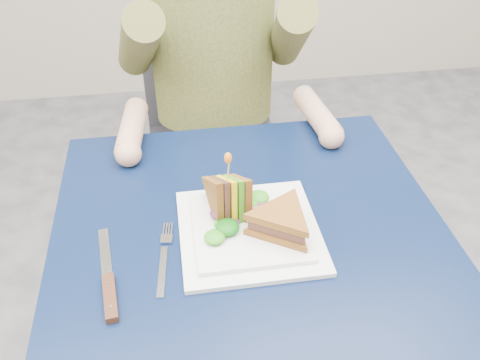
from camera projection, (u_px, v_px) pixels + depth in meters
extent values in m
cube|color=black|center=(251.00, 237.00, 0.97)|extent=(0.75, 0.75, 0.03)
cylinder|color=#595B5E|center=(116.00, 263.00, 1.41)|extent=(0.04, 0.04, 0.70)
cylinder|color=#595B5E|center=(339.00, 239.00, 1.48)|extent=(0.04, 0.04, 0.70)
cube|color=#47474C|center=(216.00, 153.00, 1.65)|extent=(0.42, 0.40, 0.04)
cube|color=#47474C|center=(207.00, 58.00, 1.64)|extent=(0.42, 0.03, 0.46)
cylinder|color=#47474C|center=(169.00, 247.00, 1.64)|extent=(0.02, 0.02, 0.43)
cylinder|color=#47474C|center=(277.00, 235.00, 1.69)|extent=(0.02, 0.02, 0.43)
cylinder|color=#47474C|center=(165.00, 183.00, 1.91)|extent=(0.02, 0.02, 0.43)
cylinder|color=#47474C|center=(259.00, 174.00, 1.95)|extent=(0.02, 0.02, 0.43)
cylinder|color=brown|center=(212.00, 31.00, 1.38)|extent=(0.34, 0.34, 0.52)
cylinder|color=brown|center=(139.00, 43.00, 1.28)|extent=(0.15, 0.39, 0.31)
cylinder|color=tan|center=(132.00, 129.00, 1.20)|extent=(0.08, 0.20, 0.06)
sphere|color=tan|center=(128.00, 154.00, 1.12)|extent=(0.06, 0.06, 0.06)
cylinder|color=brown|center=(290.00, 34.00, 1.32)|extent=(0.15, 0.39, 0.31)
cylinder|color=tan|center=(317.00, 114.00, 1.25)|extent=(0.08, 0.20, 0.06)
sphere|color=tan|center=(331.00, 136.00, 1.17)|extent=(0.06, 0.06, 0.06)
cube|color=white|center=(249.00, 231.00, 0.95)|extent=(0.26, 0.26, 0.01)
cube|color=white|center=(249.00, 227.00, 0.95)|extent=(0.21, 0.21, 0.01)
cube|color=silver|center=(162.00, 271.00, 0.88)|extent=(0.02, 0.12, 0.00)
cube|color=silver|center=(166.00, 239.00, 0.94)|extent=(0.02, 0.02, 0.00)
cube|color=silver|center=(164.00, 229.00, 0.96)|extent=(0.01, 0.03, 0.00)
cube|color=silver|center=(166.00, 229.00, 0.96)|extent=(0.01, 0.03, 0.00)
cube|color=silver|center=(169.00, 229.00, 0.96)|extent=(0.01, 0.03, 0.00)
cube|color=silver|center=(172.00, 229.00, 0.96)|extent=(0.01, 0.03, 0.00)
cube|color=silver|center=(105.00, 255.00, 0.91)|extent=(0.03, 0.14, 0.00)
cube|color=black|center=(110.00, 297.00, 0.83)|extent=(0.03, 0.10, 0.01)
cylinder|color=silver|center=(108.00, 283.00, 0.84)|extent=(0.01, 0.01, 0.00)
cylinder|color=silver|center=(111.00, 307.00, 0.81)|extent=(0.01, 0.01, 0.00)
cylinder|color=tan|center=(228.00, 171.00, 0.92)|extent=(0.01, 0.01, 0.06)
ellipsoid|color=orange|center=(228.00, 158.00, 0.90)|extent=(0.01, 0.01, 0.02)
torus|color=#9E4C7A|center=(257.00, 217.00, 0.94)|extent=(0.04, 0.04, 0.02)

